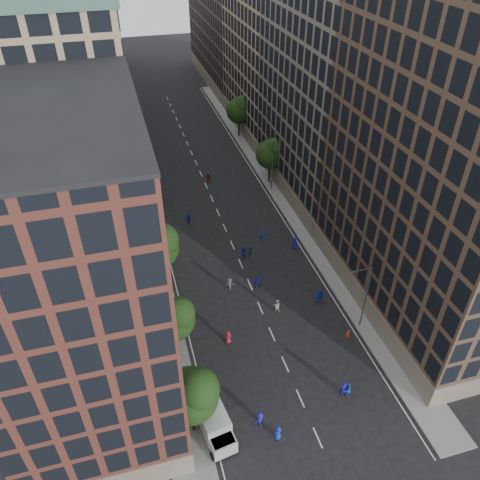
{
  "coord_description": "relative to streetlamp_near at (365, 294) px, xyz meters",
  "views": [
    {
      "loc": [
        -13.76,
        -21.45,
        41.81
      ],
      "look_at": [
        0.68,
        29.79,
        2.0
      ],
      "focal_mm": 35.0,
      "sensor_mm": 36.0,
      "label": 1
    }
  ],
  "objects": [
    {
      "name": "skater_14",
      "position": [
        -9.72,
        16.09,
        -4.25
      ],
      "size": [
        1.06,
        0.93,
        1.84
      ],
      "primitive_type": "imported",
      "rotation": [
        0.0,
        0.0,
        3.44
      ],
      "color": "#1B139A",
      "rests_on": "ground"
    },
    {
      "name": "skater_11",
      "position": [
        -9.64,
        9.82,
        -4.38
      ],
      "size": [
        1.52,
        0.8,
        1.57
      ],
      "primitive_type": "imported",
      "rotation": [
        0.0,
        0.0,
        2.9
      ],
      "color": "#161297",
      "rests_on": "ground"
    },
    {
      "name": "ground",
      "position": [
        -10.37,
        28.0,
        -5.17
      ],
      "size": [
        240.0,
        240.0,
        0.0
      ],
      "primitive_type": "plane",
      "color": "black",
      "rests_on": "ground"
    },
    {
      "name": "bldg_left_c",
      "position": [
        -29.37,
        46.0,
        8.83
      ],
      "size": [
        14.0,
        20.0,
        28.0
      ],
      "primitive_type": "cube",
      "color": "#52271F",
      "rests_on": "ground"
    },
    {
      "name": "tree_left_3",
      "position": [
        -21.38,
        27.85,
        0.65
      ],
      "size": [
        5.0,
        5.0,
        8.58
      ],
      "color": "black",
      "rests_on": "ground"
    },
    {
      "name": "streetlamp_far",
      "position": [
        0.0,
        33.0,
        0.0
      ],
      "size": [
        2.64,
        0.22,
        9.06
      ],
      "color": "#595B60",
      "rests_on": "ground"
    },
    {
      "name": "skater_15",
      "position": [
        -5.75,
        19.48,
        -4.38
      ],
      "size": [
        1.13,
        0.83,
        1.57
      ],
      "primitive_type": "imported",
      "rotation": [
        0.0,
        0.0,
        2.87
      ],
      "color": "#1331A2",
      "rests_on": "ground"
    },
    {
      "name": "skater_10",
      "position": [
        -8.72,
        16.29,
        -4.27
      ],
      "size": [
        1.11,
        0.59,
        1.81
      ],
      "primitive_type": "imported",
      "rotation": [
        0.0,
        0.0,
        3.28
      ],
      "color": "#1E643A",
      "rests_on": "ground"
    },
    {
      "name": "cargo_van",
      "position": [
        -19.69,
        -8.87,
        -3.63
      ],
      "size": [
        3.34,
        5.78,
        2.92
      ],
      "rotation": [
        0.0,
        0.0,
        0.15
      ],
      "color": "#B8B8BA",
      "rests_on": "ground"
    },
    {
      "name": "streetlamp_near",
      "position": [
        0.0,
        0.0,
        0.0
      ],
      "size": [
        2.64,
        0.22,
        9.06
      ],
      "color": "#595B60",
      "rests_on": "ground"
    },
    {
      "name": "bldg_left_a",
      "position": [
        -29.37,
        -1.0,
        9.83
      ],
      "size": [
        14.0,
        22.0,
        30.0
      ],
      "primitive_type": "cube",
      "color": "#52271F",
      "rests_on": "ground"
    },
    {
      "name": "sidewalk_left",
      "position": [
        -22.37,
        35.5,
        -5.09
      ],
      "size": [
        4.0,
        105.0,
        0.15
      ],
      "primitive_type": "cube",
      "color": "slate",
      "rests_on": "ground"
    },
    {
      "name": "bldg_left_e",
      "position": [
        -29.37,
        104.0,
        7.83
      ],
      "size": [
        14.0,
        40.0,
        26.0
      ],
      "primitive_type": "cube",
      "color": "#645C53",
      "rests_on": "ground"
    },
    {
      "name": "skater_6",
      "position": [
        -15.64,
        1.67,
        -4.26
      ],
      "size": [
        0.9,
        0.61,
        1.81
      ],
      "primitive_type": "imported",
      "rotation": [
        0.0,
        0.0,
        3.11
      ],
      "color": "maroon",
      "rests_on": "ground"
    },
    {
      "name": "skater_1",
      "position": [
        -6.02,
        -8.27,
        -4.23
      ],
      "size": [
        0.77,
        0.59,
        1.88
      ],
      "primitive_type": "imported",
      "rotation": [
        0.0,
        0.0,
        2.92
      ],
      "color": "#1D16B4",
      "rests_on": "ground"
    },
    {
      "name": "skater_0",
      "position": [
        -14.06,
        -11.0,
        -4.32
      ],
      "size": [
        0.95,
        0.77,
        1.69
      ],
      "primitive_type": "imported",
      "rotation": [
        0.0,
        0.0,
        3.45
      ],
      "color": "#152EAE",
      "rests_on": "ground"
    },
    {
      "name": "bldg_right_d",
      "position": [
        8.63,
        92.0,
        9.83
      ],
      "size": [
        14.0,
        40.0,
        30.0
      ],
      "primitive_type": "cube",
      "color": "#4C3729",
      "rests_on": "ground"
    },
    {
      "name": "skater_17",
      "position": [
        -9.64,
        38.72,
        -4.39
      ],
      "size": [
        1.52,
        0.81,
        1.57
      ],
      "primitive_type": "imported",
      "rotation": [
        0.0,
        0.0,
        2.89
      ],
      "color": "maroon",
      "rests_on": "ground"
    },
    {
      "name": "bldg_right_c",
      "position": [
        8.63,
        59.0,
        12.33
      ],
      "size": [
        14.0,
        26.0,
        35.0
      ],
      "primitive_type": "cube",
      "color": "#998264",
      "rests_on": "ground"
    },
    {
      "name": "skater_16",
      "position": [
        -15.49,
        26.53,
        -4.21
      ],
      "size": [
        1.17,
        0.6,
        1.91
      ],
      "primitive_type": "imported",
      "rotation": [
        0.0,
        0.0,
        3.26
      ],
      "color": "#122698",
      "rests_on": "ground"
    },
    {
      "name": "tree_right_b",
      "position": [
        1.02,
        55.85,
        0.79
      ],
      "size": [
        5.2,
        5.2,
        8.83
      ],
      "color": "black",
      "rests_on": "ground"
    },
    {
      "name": "skater_7",
      "position": [
        -2.22,
        -1.57,
        -4.4
      ],
      "size": [
        0.58,
        0.41,
        1.54
      ],
      "primitive_type": "imported",
      "rotation": [
        0.0,
        0.0,
        3.07
      ],
      "color": "#A4371B",
      "rests_on": "ground"
    },
    {
      "name": "bldg_right_a",
      "position": [
        8.63,
        3.0,
        12.83
      ],
      "size": [
        14.0,
        30.0,
        36.0
      ],
      "primitive_type": "cube",
      "color": "#4C3729",
      "rests_on": "ground"
    },
    {
      "name": "tree_left_1",
      "position": [
        -21.39,
        1.86,
        0.38
      ],
      "size": [
        4.8,
        4.8,
        8.21
      ],
      "color": "black",
      "rests_on": "ground"
    },
    {
      "name": "skater_3",
      "position": [
        -15.27,
        -9.16,
        -4.34
      ],
      "size": [
        1.21,
        0.93,
        1.66
      ],
      "primitive_type": "imported",
      "rotation": [
        0.0,
        0.0,
        3.48
      ],
      "color": "#1D17BC",
      "rests_on": "ground"
    },
    {
      "name": "skater_2",
      "position": [
        -5.7,
        -8.46,
        -4.24
      ],
      "size": [
        1.09,
        0.98,
        1.85
      ],
      "primitive_type": "imported",
      "rotation": [
        0.0,
        0.0,
        3.51
      ],
      "color": "#163FB9",
      "rests_on": "ground"
    },
    {
      "name": "tree_left_2",
      "position": [
        -21.36,
        13.83,
        1.19
      ],
      "size": [
        5.6,
        5.6,
        9.45
      ],
      "color": "black",
      "rests_on": "ground"
    },
    {
      "name": "tree_left_4",
      "position": [
        -21.37,
        43.84,
        0.93
      ],
      "size": [
        5.4,
        5.4,
        9.08
      ],
      "color": "black",
      "rests_on": "ground"
    },
    {
      "name": "tree_left_0",
      "position": [
        -21.38,
        -8.15,
        0.79
      ],
      "size": [
        5.2,
        5.2,
        8.83
      ],
      "color": "black",
      "rests_on": "ground"
    },
    {
      "name": "skater_8",
      "position": [
        -8.6,
        4.96,
        -4.3
      ],
      "size": [
        1.03,
        0.94,
        1.73
      ],
      "primitive_type": "imported",
      "rotation": [
        0.0,
        0.0,
        2.72
      ],
      "color": "#B9B9B4",
      "rests_on": "ground"
    },
    {
      "name": "tree_left_5",
      "position": [
        -21.39,
        59.86,
        0.51
      ],
      "size": [
        4.8,
        4.8,
        8.33
      ],
      "color": "black",
      "rests_on": "ground"
    },
    {
      "name": "bldg_left_d",
      "position": [
        -29.37,
        70.0,
        10.83
      ],
      "size": [
        14.0,
        28.0,
        32.0
      ],
      "primitive_type": "cube",
      "color": "#2B211D",
      "rests_on": "ground"
    },
    {
      "name": "skater_5",
      "position": [
        -2.93,
        5.03,
        -4.21
      ],
      "size": [
        1.86,
        1.05,
        1.91
      ],
      "primitive_type": "imported",
      "rotation": [
        0.0,
        0.0,
        3.43
      ],
      "color": "#173ABB",
      "rests_on": "ground"
    },
    {
      "name": "skater_12",
      "position": [
        -1.87,
        16.31,
        -4.29
      ],
      "size": [
        0.92,
        0.67,
        1.75
      ],
      "primitive_type": "imported",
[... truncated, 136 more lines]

